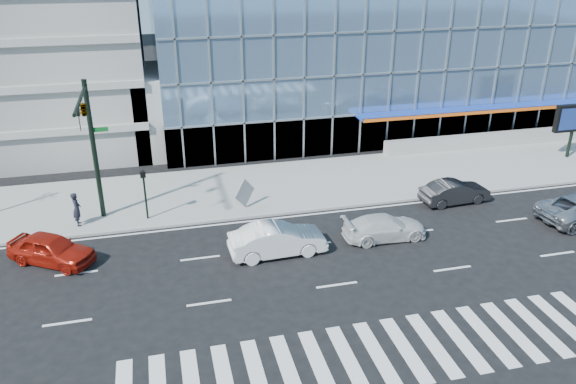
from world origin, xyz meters
name	(u,v)px	position (x,y,z in m)	size (l,w,h in m)	color
ground	(313,244)	(0.00, 0.00, 0.00)	(160.00, 160.00, 0.00)	black
sidewalk	(279,186)	(0.00, 8.00, 0.07)	(120.00, 8.00, 0.15)	gray
theatre_building	(380,26)	(14.00, 26.00, 7.50)	(42.00, 26.00, 15.00)	#7297BF
ramp_block	(174,109)	(-6.00, 18.00, 3.00)	(6.00, 8.00, 6.00)	gray
retaining_wall	(559,134)	(24.00, 11.60, 0.65)	(30.00, 0.80, 1.00)	gray
traffic_signal	(87,123)	(-11.00, 4.57, 6.16)	(1.14, 5.74, 8.00)	black
ped_signal_post	(144,187)	(-8.50, 4.94, 2.14)	(0.30, 0.33, 3.00)	black
marquee_sign	(575,119)	(22.00, 7.99, 3.07)	(3.20, 0.43, 4.00)	black
white_suv	(385,227)	(3.94, -0.26, 0.67)	(1.86, 4.59, 1.33)	silver
white_sedan	(277,240)	(-2.06, -0.50, 0.82)	(1.73, 4.97, 1.64)	silver
dark_sedan	(455,192)	(9.94, 3.00, 0.71)	(1.51, 4.34, 1.43)	black
red_sedan	(51,249)	(-13.21, 1.37, 0.76)	(1.79, 4.44, 1.51)	#9A170B
pedestrian	(77,209)	(-12.28, 5.10, 1.13)	(0.71, 0.47, 1.96)	black
tilted_panel	(245,193)	(-2.77, 5.18, 1.07)	(1.30, 0.06, 1.30)	#959595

